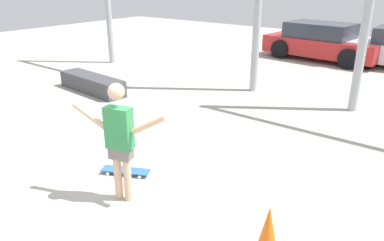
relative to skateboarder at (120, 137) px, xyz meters
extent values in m
plane|color=#B2ADA3|center=(0.16, 0.09, -0.97)|extent=(36.00, 36.00, 0.00)
cylinder|color=#DBAD89|center=(-0.07, -0.02, -0.57)|extent=(0.11, 0.11, 0.80)
cylinder|color=#DBAD89|center=(0.07, 0.02, -0.57)|extent=(0.11, 0.11, 0.80)
cube|color=slate|center=(0.00, 0.00, -0.24)|extent=(0.34, 0.25, 0.18)
cube|color=#338C4C|center=(0.00, 0.00, 0.12)|extent=(0.40, 0.27, 0.58)
sphere|color=#DBAD89|center=(0.00, 0.00, 0.63)|extent=(0.22, 0.22, 0.22)
cylinder|color=#DBAD89|center=(-0.44, -0.13, 0.24)|extent=(0.51, 0.22, 0.34)
cylinder|color=#DBAD89|center=(0.44, 0.13, 0.24)|extent=(0.51, 0.22, 0.34)
cube|color=#2D66B2|center=(-0.51, 0.50, -0.90)|extent=(0.79, 0.54, 0.01)
cylinder|color=silver|center=(-0.31, 0.72, -0.94)|extent=(0.06, 0.05, 0.05)
cylinder|color=silver|center=(-0.22, 0.52, -0.94)|extent=(0.06, 0.05, 0.05)
cylinder|color=silver|center=(-0.79, 0.48, -0.94)|extent=(0.06, 0.05, 0.05)
cylinder|color=silver|center=(-0.70, 0.29, -0.94)|extent=(0.06, 0.05, 0.05)
cube|color=#47474C|center=(-4.62, 3.12, -0.75)|extent=(2.32, 0.76, 0.44)
cube|color=red|center=(-1.09, 11.02, -0.47)|extent=(4.35, 2.04, 0.62)
cube|color=#2D333D|center=(-1.26, 11.04, 0.11)|extent=(2.45, 1.73, 0.55)
cylinder|color=black|center=(0.29, 11.71, -0.63)|extent=(0.71, 0.28, 0.69)
cylinder|color=black|center=(0.14, 10.10, -0.63)|extent=(0.71, 0.28, 0.69)
cylinder|color=black|center=(-2.32, 11.95, -0.63)|extent=(0.71, 0.28, 0.69)
cylinder|color=black|center=(-2.47, 10.34, -0.63)|extent=(0.71, 0.28, 0.69)
cylinder|color=black|center=(0.61, 12.18, -0.64)|extent=(0.67, 0.23, 0.66)
cylinder|color=black|center=(0.64, 10.55, -0.64)|extent=(0.67, 0.23, 0.66)
cone|color=orange|center=(2.20, 0.09, -0.60)|extent=(0.29, 0.29, 0.69)
camera|label=1|loc=(3.57, -3.05, 2.03)|focal=35.00mm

